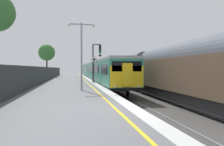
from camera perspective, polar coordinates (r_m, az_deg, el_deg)
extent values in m
cube|color=slate|center=(8.56, -13.83, -13.32)|extent=(6.40, 110.00, 1.00)
cube|color=silver|center=(8.80, 5.65, -9.52)|extent=(0.60, 110.00, 0.01)
cube|color=yellow|center=(8.62, 0.79, -9.75)|extent=(0.12, 110.00, 0.01)
cube|color=gray|center=(9.35, 11.61, -14.99)|extent=(0.07, 110.00, 0.08)
cube|color=gray|center=(9.97, 19.48, -14.00)|extent=(0.07, 110.00, 0.08)
cube|color=#2D846B|center=(26.13, -1.82, 0.43)|extent=(2.80, 20.82, 2.30)
cube|color=black|center=(26.18, -1.82, -2.36)|extent=(2.64, 20.22, 0.25)
cube|color=#999E9E|center=(26.15, -1.82, 3.21)|extent=(2.68, 20.82, 0.24)
cube|color=black|center=(25.94, -4.90, 1.08)|extent=(0.02, 19.22, 0.84)
cube|color=teal|center=(20.78, -3.37, -0.06)|extent=(0.03, 1.10, 1.90)
cube|color=teal|center=(31.13, -5.93, 0.37)|extent=(0.03, 1.10, 1.90)
cylinder|color=black|center=(18.43, -0.31, -5.44)|extent=(0.12, 0.84, 0.84)
cylinder|color=black|center=(18.78, 4.39, -5.32)|extent=(0.12, 0.84, 0.84)
cylinder|color=black|center=(33.85, -5.24, -2.38)|extent=(0.12, 0.84, 0.84)
cylinder|color=black|center=(34.04, -2.63, -2.36)|extent=(0.12, 0.84, 0.84)
cube|color=#2D846B|center=(47.40, -5.97, 0.80)|extent=(2.80, 20.82, 2.30)
cube|color=black|center=(47.43, -5.97, -0.74)|extent=(2.64, 20.22, 0.25)
cube|color=#999E9E|center=(47.41, -5.97, 2.34)|extent=(2.68, 20.82, 0.24)
cube|color=black|center=(47.30, -7.68, 1.16)|extent=(0.02, 19.22, 0.84)
cube|color=teal|center=(42.10, -7.26, 0.60)|extent=(0.03, 1.10, 1.90)
cube|color=teal|center=(52.50, -8.01, 0.73)|extent=(0.03, 1.10, 1.90)
cylinder|color=black|center=(39.61, -6.09, -1.85)|extent=(0.12, 0.84, 0.84)
cylinder|color=black|center=(39.77, -3.85, -1.84)|extent=(0.12, 0.84, 0.84)
cylinder|color=black|center=(55.17, -7.49, -0.98)|extent=(0.12, 0.84, 0.84)
cylinder|color=black|center=(55.29, -5.87, -0.97)|extent=(0.12, 0.84, 0.84)
cube|color=yellow|center=(15.99, 4.14, -1.00)|extent=(2.70, 0.10, 1.70)
cube|color=black|center=(15.97, 4.16, 1.87)|extent=(2.40, 0.08, 0.80)
cube|color=yellow|center=(15.85, 4.27, -0.48)|extent=(0.80, 0.24, 1.80)
cylinder|color=white|center=(15.76, 0.85, -3.76)|extent=(0.18, 0.06, 0.18)
cylinder|color=white|center=(16.26, 7.43, -3.62)|extent=(0.18, 0.06, 0.18)
cylinder|color=black|center=(15.79, 4.41, -4.67)|extent=(0.20, 0.35, 0.20)
cube|color=black|center=(47.41, -5.97, 2.64)|extent=(0.60, 0.90, 0.20)
cube|color=#232326|center=(16.04, 19.87, -6.07)|extent=(2.30, 14.71, 0.79)
cube|color=brown|center=(15.92, 19.91, -0.34)|extent=(2.60, 13.91, 2.41)
cylinder|color=#515660|center=(15.93, 19.94, 3.99)|extent=(2.39, 13.51, 2.39)
cylinder|color=black|center=(20.51, 10.23, -4.78)|extent=(0.12, 0.84, 0.84)
cylinder|color=black|center=(21.12, 14.19, -4.62)|extent=(0.12, 0.84, 0.84)
cube|color=#232326|center=(30.36, 4.64, -2.56)|extent=(2.30, 14.71, 0.79)
cube|color=brown|center=(30.29, 4.64, 0.46)|extent=(2.60, 13.91, 2.41)
cylinder|color=#515660|center=(30.30, 4.65, 2.74)|extent=(2.39, 13.51, 2.39)
cylinder|color=black|center=(25.02, 6.23, -3.67)|extent=(0.12, 0.84, 0.84)
cylinder|color=black|center=(25.53, 9.59, -3.59)|extent=(0.12, 0.84, 0.84)
cylinder|color=black|center=(35.37, 1.07, -2.22)|extent=(0.12, 0.84, 0.84)
cylinder|color=black|center=(35.73, 3.52, -2.19)|extent=(0.12, 0.84, 0.84)
cube|color=#232326|center=(45.46, -0.65, -1.29)|extent=(2.30, 14.71, 0.79)
cube|color=brown|center=(45.42, -0.65, 0.73)|extent=(2.60, 13.91, 2.41)
cylinder|color=#515660|center=(45.42, -0.65, 2.25)|extent=(2.39, 13.51, 2.39)
cylinder|color=black|center=(40.07, -0.37, -1.81)|extent=(0.12, 0.84, 0.84)
cylinder|color=black|center=(40.38, 1.81, -1.79)|extent=(0.12, 0.84, 0.84)
cylinder|color=black|center=(50.62, -2.61, -1.17)|extent=(0.12, 0.84, 0.84)
cylinder|color=black|center=(50.87, -0.88, -1.16)|extent=(0.12, 0.84, 0.84)
cylinder|color=#47474C|center=(24.46, -5.32, 2.69)|extent=(0.18, 0.18, 4.52)
cube|color=#47474C|center=(24.67, -4.29, 7.94)|extent=(0.90, 0.12, 0.12)
cube|color=black|center=(24.66, -3.35, 6.66)|extent=(0.28, 0.20, 1.00)
cylinder|color=black|center=(24.57, -3.32, 7.43)|extent=(0.16, 0.04, 0.16)
cylinder|color=black|center=(24.54, -3.32, 6.69)|extent=(0.16, 0.04, 0.16)
cylinder|color=#19D83F|center=(24.51, -3.32, 5.94)|extent=(0.16, 0.04, 0.16)
cube|color=black|center=(24.60, -3.35, 4.92)|extent=(0.32, 0.16, 0.24)
cylinder|color=#59595B|center=(22.27, -5.02, 0.34)|extent=(0.08, 0.08, 2.59)
cylinder|color=black|center=(22.29, -5.02, 3.82)|extent=(0.59, 0.02, 0.59)
cylinder|color=silver|center=(22.28, -5.02, 3.82)|extent=(0.56, 0.02, 0.56)
cube|color=black|center=(22.26, -5.02, 3.82)|extent=(0.24, 0.01, 0.18)
cylinder|color=#93999E|center=(15.53, -8.48, 4.48)|extent=(0.14, 0.14, 5.05)
cube|color=#93999E|center=(15.88, -6.84, 13.25)|extent=(0.90, 0.08, 0.08)
cylinder|color=silver|center=(15.90, -5.18, 12.94)|extent=(0.20, 0.20, 0.18)
cube|color=#93999E|center=(15.84, -10.18, 13.27)|extent=(0.90, 0.08, 0.08)
cylinder|color=silver|center=(15.82, -11.85, 12.98)|extent=(0.20, 0.20, 0.18)
cylinder|color=#38383D|center=(20.26, -20.59, -0.91)|extent=(0.07, 0.07, 1.82)
cylinder|color=#38383D|center=(31.84, -17.10, -0.12)|extent=(0.07, 0.07, 1.82)
cylinder|color=#38383D|center=(43.48, -15.47, 0.25)|extent=(0.07, 0.07, 1.82)
cylinder|color=#38383D|center=(55.14, -14.53, 0.46)|extent=(0.07, 0.07, 1.82)
cylinder|color=#473323|center=(41.59, -17.70, 1.61)|extent=(0.29, 0.29, 3.88)
sphere|color=#33662D|center=(41.70, -17.73, 5.47)|extent=(3.16, 3.16, 3.16)
sphere|color=#33662D|center=(41.39, -18.40, 4.95)|extent=(1.97, 1.97, 1.97)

